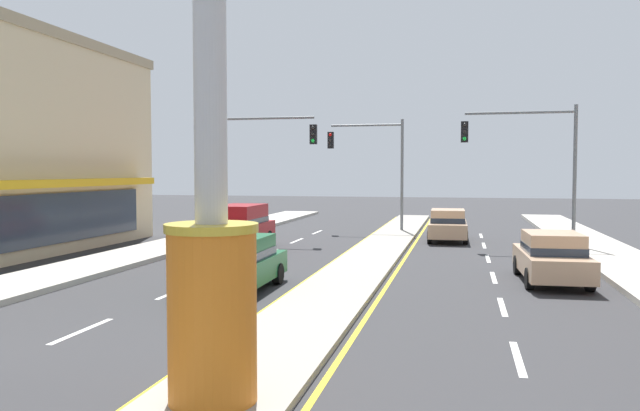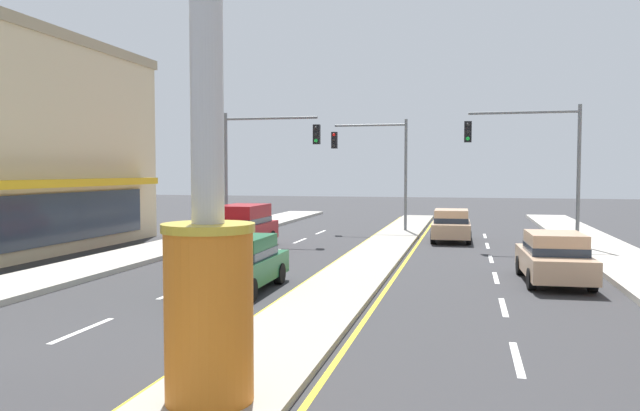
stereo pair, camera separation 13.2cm
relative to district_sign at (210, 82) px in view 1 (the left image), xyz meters
The scene contains 11 objects.
median_strip 13.11m from the district_sign, 90.00° to the left, with size 2.17×52.00×0.14m, color gray.
sidewalk_left 14.43m from the district_sign, 131.25° to the left, with size 2.72×60.00×0.18m, color #ADA89E.
lane_markings 11.87m from the district_sign, 90.00° to the left, with size 8.91×52.00×0.01m.
district_sign is the anchor object (origin of this frame).
traffic_light_left_side 21.79m from the district_sign, 106.86° to the left, with size 4.86×0.46×6.20m.
traffic_light_right_side 21.44m from the district_sign, 72.86° to the left, with size 4.86×0.46×6.20m.
traffic_light_median_far 26.44m from the district_sign, 92.87° to the left, with size 4.20×0.46×6.20m.
sedan_near_right_lane 23.11m from the district_sign, 83.11° to the left, with size 1.89×4.33×1.53m.
sedan_far_right_lane 13.74m from the district_sign, 62.81° to the left, with size 1.97×4.37×1.53m.
suv_near_left_lane 18.93m from the district_sign, 108.94° to the left, with size 2.00×4.62×1.90m.
sedan_mid_left_lane 9.63m from the district_sign, 107.98° to the left, with size 1.87×4.32×1.53m.
Camera 1 is at (3.36, -2.40, 3.35)m, focal length 35.26 mm.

